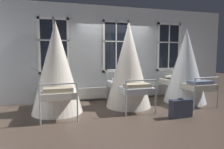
% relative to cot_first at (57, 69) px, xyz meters
% --- Properties ---
extents(ground, '(21.59, 21.59, 0.00)m').
position_rel_cot_first_xyz_m(ground, '(1.97, -0.10, -1.15)').
color(ground, '#4C3D33').
extents(back_wall_with_windows, '(8.47, 0.10, 3.11)m').
position_rel_cot_first_xyz_m(back_wall_with_windows, '(1.97, 1.21, 0.40)').
color(back_wall_with_windows, silver).
rests_on(back_wall_with_windows, ground).
extents(window_bank, '(4.94, 0.10, 2.57)m').
position_rel_cot_first_xyz_m(window_bank, '(1.97, 1.09, -0.15)').
color(window_bank, black).
rests_on(window_bank, ground).
extents(cot_first, '(1.32, 1.90, 2.38)m').
position_rel_cot_first_xyz_m(cot_first, '(0.00, 0.00, 0.00)').
color(cot_first, '#9EA3A8').
rests_on(cot_first, ground).
extents(cot_second, '(1.32, 1.91, 2.45)m').
position_rel_cot_first_xyz_m(cot_second, '(2.02, 0.05, 0.03)').
color(cot_second, '#9EA3A8').
rests_on(cot_second, ground).
extents(cot_third, '(1.32, 1.91, 2.34)m').
position_rel_cot_first_xyz_m(cot_third, '(3.96, 0.06, -0.02)').
color(cot_third, '#9EA3A8').
rests_on(cot_third, ground).
extents(suitcase_dark, '(0.57, 0.24, 0.47)m').
position_rel_cot_first_xyz_m(suitcase_dark, '(2.85, -1.31, -0.93)').
color(suitcase_dark, '#2D3342').
rests_on(suitcase_dark, ground).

